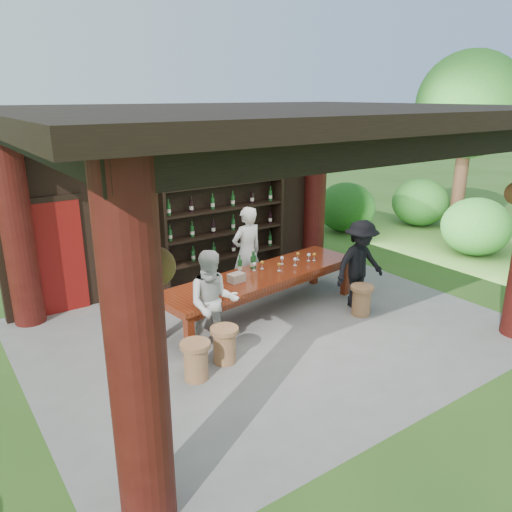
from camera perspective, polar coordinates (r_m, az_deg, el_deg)
ground at (r=8.26m, az=1.61°, el=-8.32°), size 90.00×90.00×0.00m
pavilion at (r=7.90m, az=-0.19°, el=6.82°), size 7.50×6.00×3.60m
wine_shelf at (r=10.09m, az=-3.77°, el=3.95°), size 2.76×0.42×2.43m
tasting_table at (r=8.54m, az=0.70°, el=-2.75°), size 3.94×1.47×0.75m
stool_near_left at (r=7.21m, az=-3.61°, el=-10.00°), size 0.41×0.41×0.53m
stool_near_right at (r=8.85m, az=11.96°, el=-4.88°), size 0.40×0.40×0.53m
stool_far_left at (r=6.85m, az=-6.89°, el=-11.68°), size 0.41×0.41×0.54m
host at (r=9.23m, az=-1.05°, el=0.39°), size 0.65×0.44×1.74m
guest_woman at (r=7.27m, az=-4.93°, el=-5.36°), size 0.94×0.85×1.57m
guest_man at (r=8.99m, az=11.80°, el=-0.96°), size 1.06×0.65×1.60m
table_bottles at (r=8.65m, az=-0.82°, el=-0.58°), size 0.41×0.13×0.31m
table_glasses at (r=8.92m, az=3.57°, el=-0.58°), size 1.28×0.35×0.15m
napkin_basket at (r=8.12m, az=-2.25°, el=-2.49°), size 0.28×0.21×0.14m
shrubs at (r=10.04m, az=10.03°, el=-0.31°), size 15.30×7.78×1.36m
trees at (r=10.88m, az=14.18°, el=15.93°), size 21.74×11.98×4.80m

